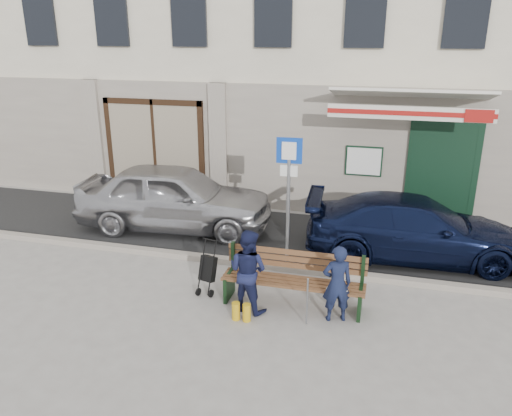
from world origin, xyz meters
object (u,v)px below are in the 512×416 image
(car_navy, at_px, (415,228))
(bench, at_px, (290,281))
(car_silver, at_px, (175,197))
(parking_sign, at_px, (289,183))
(man, at_px, (337,284))
(woman, at_px, (248,270))
(stroller, at_px, (208,270))

(car_navy, bearing_deg, bench, 136.92)
(car_silver, bearing_deg, parking_sign, -120.01)
(man, xyz_separation_m, woman, (-1.45, -0.03, 0.06))
(bench, bearing_deg, stroller, 176.61)
(parking_sign, relative_size, man, 2.00)
(woman, bearing_deg, parking_sign, -82.15)
(car_navy, distance_m, stroller, 4.34)
(parking_sign, distance_m, man, 2.31)
(car_silver, distance_m, woman, 4.08)
(woman, xyz_separation_m, stroller, (-0.85, 0.39, -0.28))
(parking_sign, xyz_separation_m, stroller, (-1.16, -1.35, -1.30))
(parking_sign, bearing_deg, woman, -102.40)
(man, bearing_deg, parking_sign, -74.99)
(car_silver, height_order, car_navy, car_silver)
(parking_sign, bearing_deg, bench, -78.76)
(stroller, bearing_deg, bench, 12.65)
(bench, height_order, woman, woman)
(car_silver, xyz_separation_m, car_navy, (5.37, -0.27, -0.13))
(car_navy, xyz_separation_m, woman, (-2.72, -2.83, 0.07))
(bench, xyz_separation_m, man, (0.80, -0.26, 0.19))
(parking_sign, xyz_separation_m, man, (1.14, -1.70, -1.08))
(car_navy, height_order, woman, woman)
(parking_sign, height_order, bench, parking_sign)
(woman, bearing_deg, car_navy, -115.91)
(man, relative_size, stroller, 1.34)
(man, bearing_deg, woman, -17.54)
(car_navy, height_order, bench, car_navy)
(car_silver, relative_size, parking_sign, 1.75)
(parking_sign, distance_m, bench, 1.95)
(parking_sign, bearing_deg, car_silver, 152.85)
(car_navy, relative_size, stroller, 4.54)
(car_navy, xyz_separation_m, stroller, (-3.57, -2.45, -0.21))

